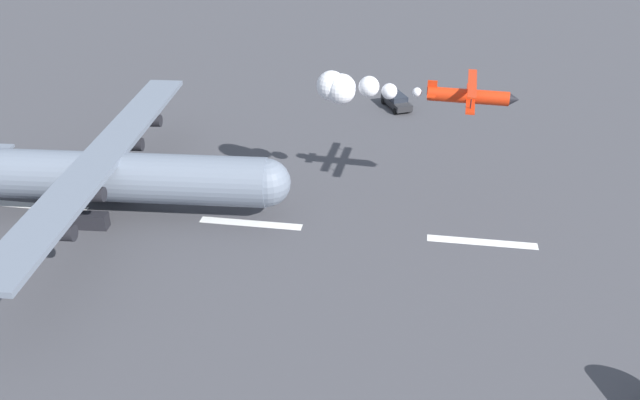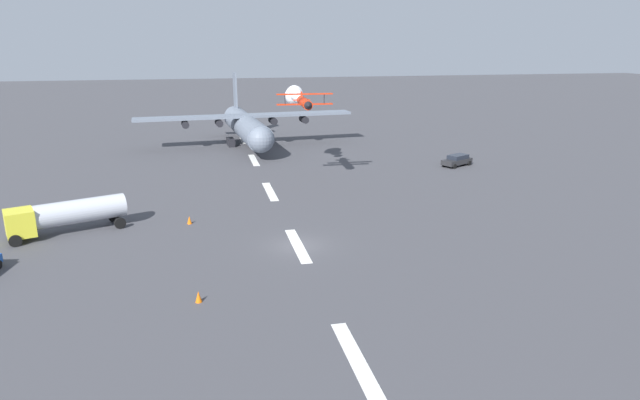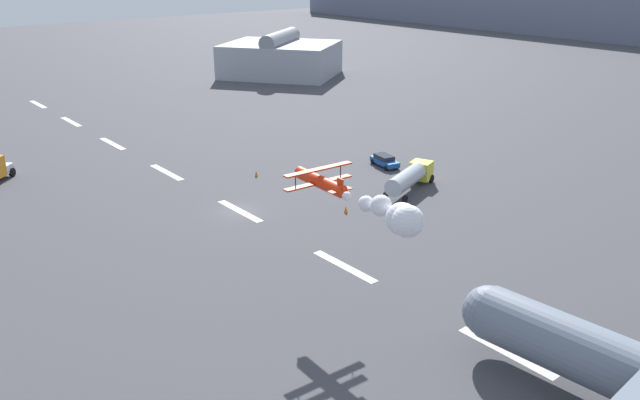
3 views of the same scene
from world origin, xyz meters
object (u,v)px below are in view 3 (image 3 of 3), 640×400
(stunt_biplane_red, at_px, (379,208))
(traffic_cone_near, at_px, (256,174))
(fuel_tanker_truck, at_px, (410,177))
(airport_staff_sedan, at_px, (385,160))
(traffic_cone_far, at_px, (346,209))

(stunt_biplane_red, bearing_deg, traffic_cone_near, 159.91)
(stunt_biplane_red, xyz_separation_m, fuel_tanker_truck, (-19.10, 23.97, -7.89))
(stunt_biplane_red, height_order, airport_staff_sedan, stunt_biplane_red)
(stunt_biplane_red, bearing_deg, airport_staff_sedan, 134.40)
(fuel_tanker_truck, height_order, airport_staff_sedan, fuel_tanker_truck)
(airport_staff_sedan, bearing_deg, traffic_cone_near, -115.05)
(traffic_cone_near, bearing_deg, traffic_cone_far, 2.33)
(traffic_cone_near, bearing_deg, stunt_biplane_red, -20.09)
(fuel_tanker_truck, xyz_separation_m, traffic_cone_far, (0.35, -10.43, -1.37))
(traffic_cone_near, xyz_separation_m, traffic_cone_far, (16.46, 0.67, 0.00))
(traffic_cone_near, bearing_deg, fuel_tanker_truck, 34.57)
(traffic_cone_near, distance_m, traffic_cone_far, 16.47)
(fuel_tanker_truck, distance_m, traffic_cone_near, 19.61)
(fuel_tanker_truck, xyz_separation_m, airport_staff_sedan, (-8.81, 4.52, -0.94))
(stunt_biplane_red, xyz_separation_m, airport_staff_sedan, (-27.90, 28.50, -8.82))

